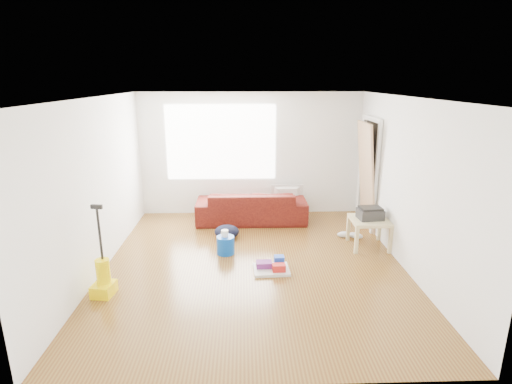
{
  "coord_description": "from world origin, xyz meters",
  "views": [
    {
      "loc": [
        -0.15,
        -5.57,
        2.75
      ],
      "look_at": [
        0.05,
        0.6,
        0.99
      ],
      "focal_mm": 28.0,
      "sensor_mm": 36.0,
      "label": 1
    }
  ],
  "objects_px": {
    "bucket": "(226,253)",
    "tv_stand": "(287,209)",
    "sofa": "(252,221)",
    "side_table": "(369,223)",
    "cleaning_tray": "(272,267)",
    "vacuum": "(103,278)",
    "backpack": "(227,238)"
  },
  "relations": [
    {
      "from": "side_table",
      "to": "cleaning_tray",
      "type": "distance_m",
      "value": 1.91
    },
    {
      "from": "bucket",
      "to": "tv_stand",
      "type": "bearing_deg",
      "value": 56.34
    },
    {
      "from": "side_table",
      "to": "cleaning_tray",
      "type": "relative_size",
      "value": 1.13
    },
    {
      "from": "sofa",
      "to": "backpack",
      "type": "bearing_deg",
      "value": 62.16
    },
    {
      "from": "tv_stand",
      "to": "side_table",
      "type": "bearing_deg",
      "value": -63.42
    },
    {
      "from": "bucket",
      "to": "sofa",
      "type": "bearing_deg",
      "value": 73.34
    },
    {
      "from": "sofa",
      "to": "bucket",
      "type": "relative_size",
      "value": 7.44
    },
    {
      "from": "sofa",
      "to": "vacuum",
      "type": "distance_m",
      "value": 3.4
    },
    {
      "from": "bucket",
      "to": "cleaning_tray",
      "type": "distance_m",
      "value": 0.95
    },
    {
      "from": "vacuum",
      "to": "side_table",
      "type": "bearing_deg",
      "value": 28.67
    },
    {
      "from": "tv_stand",
      "to": "backpack",
      "type": "relative_size",
      "value": 1.82
    },
    {
      "from": "sofa",
      "to": "bucket",
      "type": "xyz_separation_m",
      "value": [
        -0.45,
        -1.52,
        0.0
      ]
    },
    {
      "from": "bucket",
      "to": "backpack",
      "type": "distance_m",
      "value": 0.65
    },
    {
      "from": "vacuum",
      "to": "cleaning_tray",
      "type": "bearing_deg",
      "value": 23.55
    },
    {
      "from": "tv_stand",
      "to": "cleaning_tray",
      "type": "relative_size",
      "value": 1.48
    },
    {
      "from": "side_table",
      "to": "backpack",
      "type": "distance_m",
      "value": 2.48
    },
    {
      "from": "cleaning_tray",
      "to": "vacuum",
      "type": "distance_m",
      "value": 2.35
    },
    {
      "from": "bucket",
      "to": "vacuum",
      "type": "xyz_separation_m",
      "value": [
        -1.55,
        -1.23,
        0.23
      ]
    },
    {
      "from": "tv_stand",
      "to": "backpack",
      "type": "distance_m",
      "value": 1.66
    },
    {
      "from": "sofa",
      "to": "cleaning_tray",
      "type": "relative_size",
      "value": 3.99
    },
    {
      "from": "tv_stand",
      "to": "cleaning_tray",
      "type": "xyz_separation_m",
      "value": [
        -0.47,
        -2.42,
        -0.09
      ]
    },
    {
      "from": "bucket",
      "to": "vacuum",
      "type": "height_order",
      "value": "vacuum"
    },
    {
      "from": "sofa",
      "to": "vacuum",
      "type": "height_order",
      "value": "vacuum"
    },
    {
      "from": "sofa",
      "to": "backpack",
      "type": "distance_m",
      "value": 0.98
    },
    {
      "from": "bucket",
      "to": "cleaning_tray",
      "type": "bearing_deg",
      "value": -41.38
    },
    {
      "from": "side_table",
      "to": "vacuum",
      "type": "relative_size",
      "value": 0.5
    },
    {
      "from": "sofa",
      "to": "bucket",
      "type": "height_order",
      "value": "sofa"
    },
    {
      "from": "tv_stand",
      "to": "bucket",
      "type": "height_order",
      "value": "tv_stand"
    },
    {
      "from": "tv_stand",
      "to": "bucket",
      "type": "bearing_deg",
      "value": -134.45
    },
    {
      "from": "sofa",
      "to": "cleaning_tray",
      "type": "distance_m",
      "value": 2.16
    },
    {
      "from": "side_table",
      "to": "cleaning_tray",
      "type": "bearing_deg",
      "value": -153.77
    },
    {
      "from": "bucket",
      "to": "cleaning_tray",
      "type": "xyz_separation_m",
      "value": [
        0.71,
        -0.63,
        0.06
      ]
    }
  ]
}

